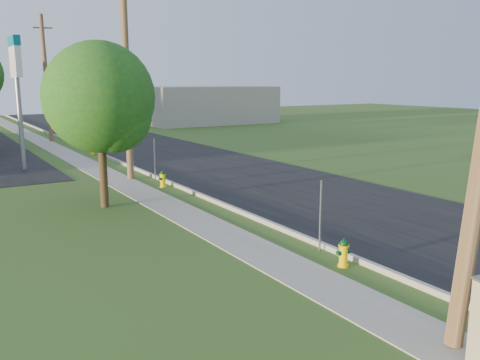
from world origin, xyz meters
The scene contains 15 objects.
ground_plane centered at (0.00, 0.00, 0.00)m, with size 140.00×140.00×0.00m, color #3C5421.
road centered at (4.50, 10.00, 0.01)m, with size 8.00×120.00×0.02m, color black.
curb centered at (0.50, 10.00, 0.07)m, with size 0.15×120.00×0.15m, color #A3A096.
sidewalk centered at (-1.25, 10.00, 0.01)m, with size 1.50×120.00×0.03m, color gray.
utility_pole_mid centered at (-0.60, 17.00, 4.95)m, with size 1.40×0.32×9.80m.
utility_pole_far centered at (-0.60, 35.00, 4.80)m, with size 1.40×0.32×9.50m.
sign_post_near centered at (0.25, 4.20, 1.00)m, with size 0.05×0.04×2.00m, color gray.
sign_post_mid centered at (0.25, 16.00, 1.00)m, with size 0.05×0.04×2.00m, color gray.
sign_post_far centered at (0.25, 28.20, 1.00)m, with size 0.05×0.04×2.00m, color gray.
price_pylon centered at (-4.50, 22.50, 5.43)m, with size 0.34×2.04×6.85m.
distant_building centered at (18.00, 45.00, 2.00)m, with size 14.00×10.00×4.00m, color gray.
tree_verge centered at (-3.21, 12.19, 3.90)m, with size 4.00×4.00×6.06m.
hydrant_near centered at (-0.03, 2.96, 0.36)m, with size 0.38×0.34×0.74m.
hydrant_mid centered at (-0.02, 14.46, 0.38)m, with size 0.40×0.36×0.77m.
hydrant_far centered at (0.14, 26.12, 0.36)m, with size 0.39×0.34×0.74m.
Camera 1 is at (-8.68, -6.07, 4.64)m, focal length 38.00 mm.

